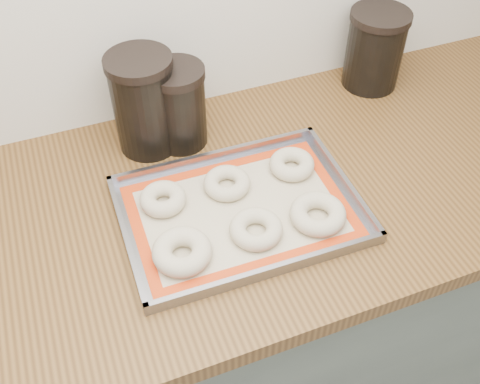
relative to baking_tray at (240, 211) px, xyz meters
name	(u,v)px	position (x,y,z in m)	size (l,w,h in m)	color
cabinet	(290,298)	(0.17, 0.06, -0.48)	(3.00, 0.65, 0.86)	#596458
countertop	(304,180)	(0.17, 0.06, -0.03)	(3.06, 0.68, 0.04)	brown
baking_tray	(240,211)	(0.00, 0.00, 0.00)	(0.47, 0.34, 0.03)	gray
baking_mat	(240,211)	(0.00, 0.00, 0.00)	(0.42, 0.30, 0.00)	#C6B793
bagel_front_left	(182,252)	(-0.14, -0.07, 0.02)	(0.11, 0.11, 0.04)	beige
bagel_front_mid	(256,229)	(0.01, -0.07, 0.01)	(0.10, 0.10, 0.03)	beige
bagel_front_right	(318,214)	(0.13, -0.07, 0.01)	(0.11, 0.11, 0.03)	beige
bagel_back_left	(163,199)	(-0.13, 0.07, 0.01)	(0.09, 0.09, 0.03)	beige
bagel_back_mid	(227,183)	(0.00, 0.07, 0.01)	(0.10, 0.10, 0.03)	beige
bagel_back_right	(292,164)	(0.14, 0.07, 0.01)	(0.09, 0.09, 0.03)	beige
canister_left	(144,103)	(-0.11, 0.27, 0.10)	(0.14, 0.14, 0.22)	black
canister_mid	(179,106)	(-0.04, 0.25, 0.09)	(0.12, 0.12, 0.19)	black
canister_right	(375,49)	(0.46, 0.30, 0.09)	(0.14, 0.14, 0.19)	black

